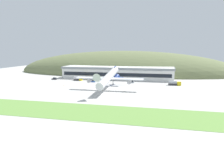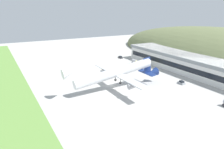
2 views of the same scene
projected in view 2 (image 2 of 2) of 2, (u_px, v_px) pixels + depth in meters
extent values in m
plane|color=#B7B5AF|center=(110.00, 85.00, 106.01)|extent=(329.67, 329.67, 0.00)
cube|color=#669342|center=(6.00, 105.00, 84.83)|extent=(296.70, 22.57, 0.08)
cube|color=white|center=(189.00, 63.00, 128.23)|extent=(90.80, 20.26, 10.02)
cube|color=gray|center=(190.00, 56.00, 127.02)|extent=(92.00, 21.46, 1.80)
cube|color=black|center=(176.00, 66.00, 123.68)|extent=(87.16, 0.16, 2.81)
cylinder|color=silver|center=(114.00, 73.00, 97.76)|extent=(4.23, 38.47, 9.50)
cone|color=silver|center=(68.00, 73.00, 87.07)|extent=(4.14, 5.18, 4.75)
cone|color=navy|center=(152.00, 73.00, 108.65)|extent=(4.14, 6.02, 4.86)
cube|color=navy|center=(147.00, 65.00, 105.84)|extent=(0.50, 4.83, 8.11)
cube|color=navy|center=(147.00, 73.00, 107.07)|extent=(10.99, 2.98, 0.77)
cube|color=silver|center=(118.00, 74.00, 98.93)|extent=(40.97, 3.63, 0.95)
cylinder|color=#9E9EA3|center=(105.00, 71.00, 109.40)|extent=(2.30, 3.88, 2.78)
cylinder|color=#9E9EA3|center=(132.00, 86.00, 88.84)|extent=(2.30, 3.88, 2.78)
cylinder|color=#2D2D2D|center=(115.00, 78.00, 101.54)|extent=(0.28, 0.28, 2.20)
cylinder|color=#2D2D2D|center=(115.00, 80.00, 101.86)|extent=(0.45, 1.10, 1.10)
cylinder|color=#2D2D2D|center=(121.00, 81.00, 97.65)|extent=(0.28, 0.28, 2.20)
cylinder|color=#2D2D2D|center=(120.00, 83.00, 97.98)|extent=(0.45, 1.10, 1.10)
cylinder|color=#2D2D2D|center=(87.00, 80.00, 91.94)|extent=(0.22, 0.22, 1.98)
cylinder|color=#2D2D2D|center=(87.00, 82.00, 92.23)|extent=(0.30, 0.82, 0.82)
cube|color=#999EA3|center=(181.00, 83.00, 107.59)|extent=(3.92, 2.11, 0.92)
cube|color=black|center=(182.00, 82.00, 107.18)|extent=(2.19, 1.72, 0.76)
cube|color=#333338|center=(120.00, 58.00, 161.88)|extent=(4.37, 1.93, 0.91)
cube|color=black|center=(120.00, 57.00, 161.45)|extent=(2.42, 1.60, 0.75)
cube|color=#264C99|center=(141.00, 70.00, 130.38)|extent=(3.87, 1.89, 0.82)
cube|color=black|center=(141.00, 69.00, 130.32)|extent=(2.15, 1.55, 0.67)
cube|color=gold|center=(137.00, 63.00, 142.04)|extent=(2.12, 2.44, 2.51)
cube|color=black|center=(138.00, 63.00, 141.00)|extent=(0.09, 2.07, 1.10)
cube|color=#38383D|center=(135.00, 63.00, 145.05)|extent=(4.50, 2.21, 0.90)
cylinder|color=#B7B7BC|center=(135.00, 61.00, 144.58)|extent=(4.28, 2.33, 2.31)
cube|color=orange|center=(102.00, 69.00, 133.26)|extent=(0.52, 0.52, 0.03)
cone|color=orange|center=(102.00, 69.00, 133.18)|extent=(0.40, 0.40, 0.55)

